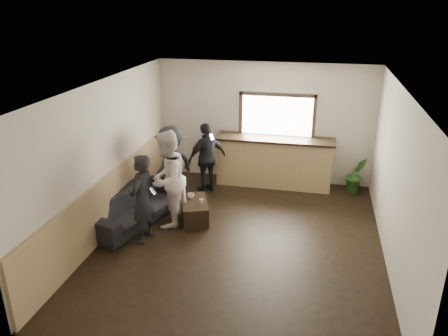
% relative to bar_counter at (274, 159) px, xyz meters
% --- Properties ---
extents(ground, '(5.00, 6.00, 0.01)m').
position_rel_bar_counter_xyz_m(ground, '(-0.30, -2.70, -0.64)').
color(ground, black).
extents(room_shell, '(5.01, 6.01, 2.80)m').
position_rel_bar_counter_xyz_m(room_shell, '(-1.04, -2.70, 0.83)').
color(room_shell, silver).
rests_on(room_shell, ground).
extents(bar_counter, '(2.70, 0.68, 2.13)m').
position_rel_bar_counter_xyz_m(bar_counter, '(0.00, 0.00, 0.00)').
color(bar_counter, '#A48959').
rests_on(bar_counter, ground).
extents(sofa, '(1.47, 2.36, 0.64)m').
position_rel_bar_counter_xyz_m(sofa, '(-2.45, -2.38, -0.32)').
color(sofa, black).
rests_on(sofa, ground).
extents(coffee_table, '(0.76, 0.99, 0.39)m').
position_rel_bar_counter_xyz_m(coffee_table, '(-1.32, -2.08, -0.45)').
color(coffee_table, black).
rests_on(coffee_table, ground).
extents(cup_a, '(0.13, 0.13, 0.10)m').
position_rel_bar_counter_xyz_m(cup_a, '(-1.44, -1.96, -0.20)').
color(cup_a, silver).
rests_on(cup_a, coffee_table).
extents(cup_b, '(0.09, 0.09, 0.08)m').
position_rel_bar_counter_xyz_m(cup_b, '(-1.17, -2.13, -0.21)').
color(cup_b, silver).
rests_on(cup_b, coffee_table).
extents(potted_plant, '(0.56, 0.51, 0.84)m').
position_rel_bar_counter_xyz_m(potted_plant, '(1.85, -0.05, -0.22)').
color(potted_plant, '#2D6623').
rests_on(potted_plant, ground).
extents(person_a, '(0.48, 0.62, 1.63)m').
position_rel_bar_counter_xyz_m(person_a, '(-2.00, -3.05, 0.18)').
color(person_a, black).
rests_on(person_a, ground).
extents(person_b, '(0.82, 0.99, 1.88)m').
position_rel_bar_counter_xyz_m(person_b, '(-1.76, -2.38, 0.30)').
color(person_b, silver).
rests_on(person_b, ground).
extents(person_c, '(1.06, 1.26, 1.69)m').
position_rel_bar_counter_xyz_m(person_c, '(-2.00, -1.42, 0.20)').
color(person_c, black).
rests_on(person_c, ground).
extents(person_d, '(0.94, 0.94, 1.60)m').
position_rel_bar_counter_xyz_m(person_d, '(-1.42, -0.72, 0.16)').
color(person_d, black).
rests_on(person_d, ground).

